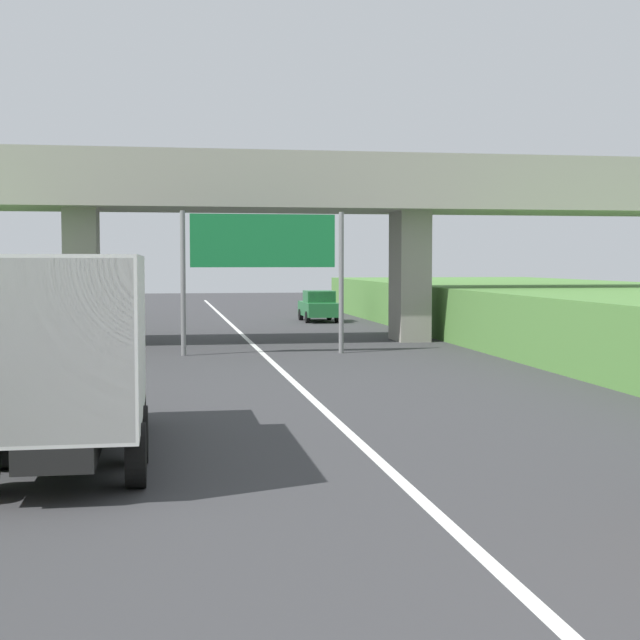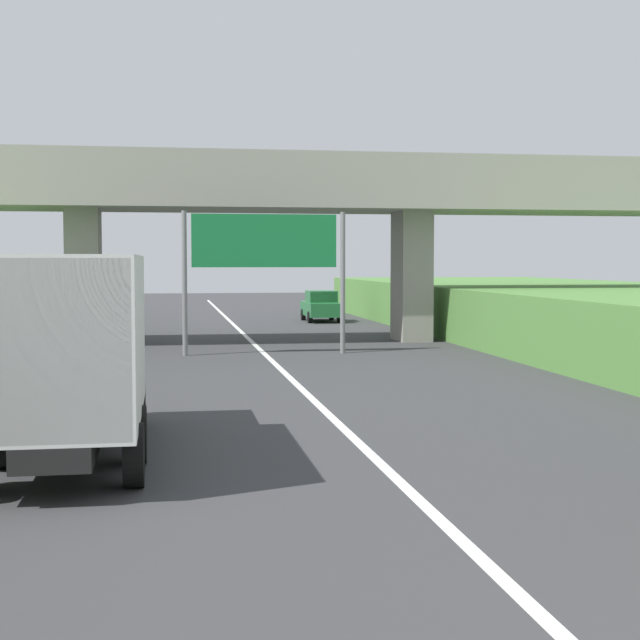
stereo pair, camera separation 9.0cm
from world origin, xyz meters
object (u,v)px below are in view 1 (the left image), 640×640
object	(u,v)px
overhead_highway_sign	(263,250)
truck_white	(74,345)
car_green	(319,306)
construction_barrel_4	(55,359)
construction_barrel_3	(36,380)

from	to	relation	value
overhead_highway_sign	truck_white	world-z (taller)	overhead_highway_sign
car_green	construction_barrel_4	size ratio (longest dim) A/B	4.56
car_green	construction_barrel_4	xyz separation A→B (m)	(-11.72, -23.07, -0.40)
construction_barrel_3	construction_barrel_4	distance (m)	5.09
construction_barrel_4	overhead_highway_sign	bearing A→B (deg)	36.82
car_green	construction_barrel_4	distance (m)	25.88
construction_barrel_4	car_green	bearing A→B (deg)	63.07
overhead_highway_sign	truck_white	distance (m)	18.15
truck_white	construction_barrel_4	bearing A→B (deg)	97.75
truck_white	car_green	world-z (taller)	truck_white
truck_white	construction_barrel_3	distance (m)	7.54
truck_white	construction_barrel_3	size ratio (longest dim) A/B	8.11
overhead_highway_sign	construction_barrel_4	world-z (taller)	overhead_highway_sign
construction_barrel_3	construction_barrel_4	bearing A→B (deg)	91.14
truck_white	construction_barrel_4	size ratio (longest dim) A/B	8.11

